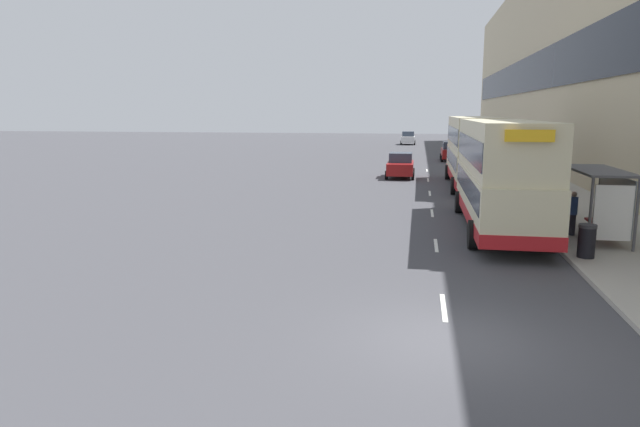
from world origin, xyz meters
The scene contains 18 objects.
ground_plane centered at (0.00, 0.00, 0.00)m, with size 220.00×220.00×0.00m, color #424247.
pavement centered at (6.50, 38.50, 0.07)m, with size 5.00×93.00×0.14m.
terrace_facade centered at (10.49, 38.50, 8.87)m, with size 3.10×93.00×17.74m.
lane_mark_0 centered at (0.00, 2.01, 0.01)m, with size 0.12×2.00×0.01m.
lane_mark_1 centered at (0.00, 8.54, 0.01)m, with size 0.12×2.00×0.01m.
lane_mark_2 centered at (0.00, 15.07, 0.01)m, with size 0.12×2.00×0.01m.
lane_mark_3 centered at (0.00, 21.60, 0.01)m, with size 0.12×2.00×0.01m.
lane_mark_4 centered at (0.00, 28.13, 0.01)m, with size 0.12×2.00×0.01m.
lane_mark_5 centered at (0.00, 34.66, 0.01)m, with size 0.12×2.00×0.01m.
bus_shelter centered at (5.77, 9.83, 1.88)m, with size 1.60×4.20×2.48m.
double_decker_bus_near centered at (2.47, 11.68, 2.29)m, with size 2.85×11.14×4.30m.
double_decker_bus_ahead centered at (2.59, 24.92, 2.29)m, with size 2.85×11.38×4.30m.
car_0 centered at (-1.94, 29.21, 0.87)m, with size 1.99×3.89×1.76m.
car_1 centered at (-2.21, 70.46, 0.90)m, with size 2.06×3.80×1.84m.
car_2 centered at (2.35, 43.95, 0.90)m, with size 1.99×4.18×1.83m.
pedestrian_at_shelter centered at (4.95, 10.50, 0.97)m, with size 0.32×0.32×1.63m.
pedestrian_2 centered at (4.50, 14.06, 0.96)m, with size 0.32×0.32×1.61m.
litter_bin centered at (4.55, 7.10, 0.67)m, with size 0.55×0.55×1.05m.
Camera 1 is at (-0.71, -11.39, 4.66)m, focal length 32.00 mm.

